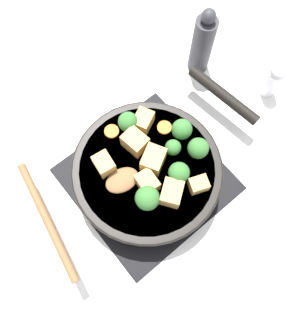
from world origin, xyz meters
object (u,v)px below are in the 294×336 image
skillet_pan (148,170)px  salt_shaker (272,82)px  pepper_mill (202,43)px  wooden_spoon (79,203)px

skillet_pan → salt_shaker: bearing=178.0°
pepper_mill → salt_shaker: 0.19m
skillet_pan → salt_shaker: (-0.36, 0.01, -0.01)m
wooden_spoon → pepper_mill: 0.45m
wooden_spoon → salt_shaker: (-0.51, 0.04, -0.04)m
pepper_mill → skillet_pan: bearing=27.9°
wooden_spoon → pepper_mill: (-0.44, -0.13, -0.00)m
skillet_pan → salt_shaker: 0.36m
skillet_pan → salt_shaker: salt_shaker is taller
salt_shaker → skillet_pan: bearing=-2.0°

